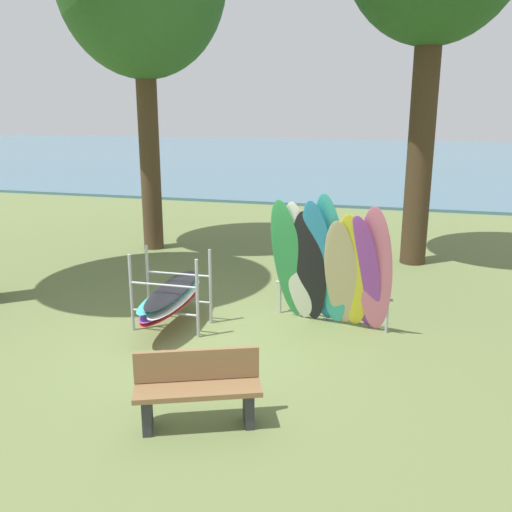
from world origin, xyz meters
The scene contains 5 objects.
ground_plane centered at (0.00, 0.00, 0.00)m, with size 80.00×80.00×0.00m, color olive.
lake_water centered at (0.00, 30.01, 0.05)m, with size 80.00×36.00×0.10m, color #477084.
leaning_board_pile centered at (1.69, 1.12, 1.02)m, with size 2.03×1.06×2.24m.
board_storage_rack centered at (-0.75, 0.57, 0.52)m, with size 1.15×2.13×1.25m.
park_bench centered at (0.65, -2.03, 0.45)m, with size 1.45×0.90×0.85m.
Camera 1 is at (2.73, -7.35, 3.50)m, focal length 39.71 mm.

